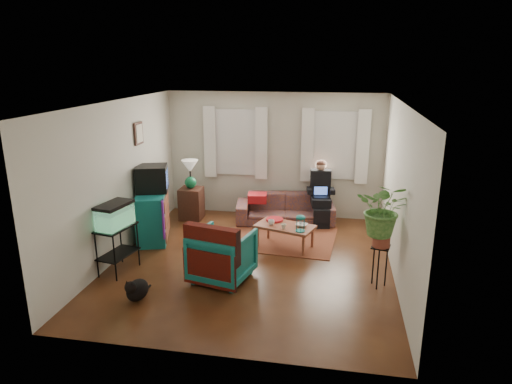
% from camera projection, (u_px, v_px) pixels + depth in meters
% --- Properties ---
extents(floor, '(4.50, 5.00, 0.01)m').
position_uv_depth(floor, '(252.00, 262.00, 7.53)').
color(floor, '#4F2B14').
rests_on(floor, ground).
extents(ceiling, '(4.50, 5.00, 0.01)m').
position_uv_depth(ceiling, '(251.00, 103.00, 6.80)').
color(ceiling, white).
rests_on(ceiling, wall_back).
extents(wall_back, '(4.50, 0.01, 2.60)m').
position_uv_depth(wall_back, '(274.00, 155.00, 9.53)').
color(wall_back, silver).
rests_on(wall_back, floor).
extents(wall_front, '(4.50, 0.01, 2.60)m').
position_uv_depth(wall_front, '(207.00, 249.00, 4.81)').
color(wall_front, silver).
rests_on(wall_front, floor).
extents(wall_left, '(0.01, 5.00, 2.60)m').
position_uv_depth(wall_left, '(118.00, 180.00, 7.55)').
color(wall_left, silver).
rests_on(wall_left, floor).
extents(wall_right, '(0.01, 5.00, 2.60)m').
position_uv_depth(wall_right, '(400.00, 194.00, 6.78)').
color(wall_right, silver).
rests_on(wall_right, floor).
extents(window_left, '(1.08, 0.04, 1.38)m').
position_uv_depth(window_left, '(236.00, 142.00, 9.58)').
color(window_left, white).
rests_on(window_left, wall_back).
extents(window_right, '(1.08, 0.04, 1.38)m').
position_uv_depth(window_right, '(335.00, 146.00, 9.23)').
color(window_right, white).
rests_on(window_right, wall_back).
extents(curtains_left, '(1.36, 0.06, 1.50)m').
position_uv_depth(curtains_left, '(235.00, 143.00, 9.50)').
color(curtains_left, white).
rests_on(curtains_left, wall_back).
extents(curtains_right, '(1.36, 0.06, 1.50)m').
position_uv_depth(curtains_right, '(335.00, 146.00, 9.15)').
color(curtains_right, white).
rests_on(curtains_right, wall_back).
extents(picture_frame, '(0.04, 0.32, 0.40)m').
position_uv_depth(picture_frame, '(139.00, 133.00, 8.17)').
color(picture_frame, '#3D2616').
rests_on(picture_frame, wall_left).
extents(area_rug, '(2.11, 1.75, 0.01)m').
position_uv_depth(area_rug, '(280.00, 238.00, 8.56)').
color(area_rug, maroon).
rests_on(area_rug, floor).
extents(sofa, '(2.07, 1.06, 0.77)m').
position_uv_depth(sofa, '(285.00, 204.00, 9.31)').
color(sofa, brown).
rests_on(sofa, floor).
extents(seated_person, '(0.58, 0.67, 1.18)m').
position_uv_depth(seated_person, '(320.00, 195.00, 9.23)').
color(seated_person, black).
rests_on(seated_person, sofa).
extents(side_table, '(0.46, 0.46, 0.66)m').
position_uv_depth(side_table, '(191.00, 203.00, 9.54)').
color(side_table, '#382615').
rests_on(side_table, floor).
extents(table_lamp, '(0.35, 0.35, 0.60)m').
position_uv_depth(table_lamp, '(190.00, 175.00, 9.37)').
color(table_lamp, white).
rests_on(table_lamp, side_table).
extents(dresser, '(0.77, 1.10, 0.90)m').
position_uv_depth(dresser, '(153.00, 216.00, 8.39)').
color(dresser, '#125D6C').
rests_on(dresser, floor).
extents(crt_tv, '(0.67, 0.64, 0.48)m').
position_uv_depth(crt_tv, '(152.00, 179.00, 8.30)').
color(crt_tv, black).
rests_on(crt_tv, dresser).
extents(aquarium_stand, '(0.49, 0.73, 0.75)m').
position_uv_depth(aquarium_stand, '(118.00, 249.00, 7.12)').
color(aquarium_stand, black).
rests_on(aquarium_stand, floor).
extents(aquarium, '(0.44, 0.66, 0.39)m').
position_uv_depth(aquarium, '(115.00, 215.00, 6.96)').
color(aquarium, '#7FD899').
rests_on(aquarium, aquarium_stand).
extents(black_cat, '(0.31, 0.45, 0.36)m').
position_uv_depth(black_cat, '(137.00, 288.00, 6.32)').
color(black_cat, black).
rests_on(black_cat, floor).
extents(armchair, '(0.98, 0.95, 0.85)m').
position_uv_depth(armchair, '(222.00, 253.00, 6.87)').
color(armchair, '#116266').
rests_on(armchair, floor).
extents(serape_throw, '(0.87, 0.39, 0.70)m').
position_uv_depth(serape_throw, '(211.00, 250.00, 6.53)').
color(serape_throw, '#9E0A0A').
rests_on(serape_throw, armchair).
extents(coffee_table, '(1.12, 0.83, 0.42)m').
position_uv_depth(coffee_table, '(285.00, 236.00, 8.09)').
color(coffee_table, brown).
rests_on(coffee_table, floor).
extents(cup_a, '(0.14, 0.14, 0.09)m').
position_uv_depth(cup_a, '(271.00, 222.00, 8.05)').
color(cup_a, white).
rests_on(cup_a, coffee_table).
extents(cup_b, '(0.11, 0.11, 0.09)m').
position_uv_depth(cup_b, '(284.00, 226.00, 7.86)').
color(cup_b, beige).
rests_on(cup_b, coffee_table).
extents(bowl, '(0.25, 0.25, 0.05)m').
position_uv_depth(bowl, '(302.00, 225.00, 7.98)').
color(bowl, white).
rests_on(bowl, coffee_table).
extents(snack_tray, '(0.39, 0.39, 0.04)m').
position_uv_depth(snack_tray, '(275.00, 220.00, 8.27)').
color(snack_tray, '#B21414').
rests_on(snack_tray, coffee_table).
extents(birdcage, '(0.21, 0.21, 0.29)m').
position_uv_depth(birdcage, '(300.00, 223.00, 7.72)').
color(birdcage, '#115B6B').
rests_on(birdcage, coffee_table).
extents(plant_stand, '(0.32, 0.32, 0.64)m').
position_uv_depth(plant_stand, '(379.00, 266.00, 6.66)').
color(plant_stand, black).
rests_on(plant_stand, floor).
extents(potted_plant, '(0.85, 0.77, 0.81)m').
position_uv_depth(potted_plant, '(383.00, 217.00, 6.45)').
color(potted_plant, '#599947').
rests_on(potted_plant, plant_stand).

